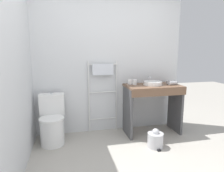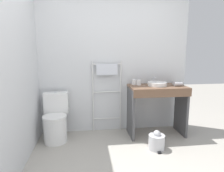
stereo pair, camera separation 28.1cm
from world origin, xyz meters
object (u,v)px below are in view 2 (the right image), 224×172
(sink_basin, at_px, (157,84))
(cup_near_edge, at_px, (139,82))
(hair_dryer, at_px, (178,84))
(towel_radiator, at_px, (107,81))
(trash_bin, at_px, (157,141))
(cup_near_wall, at_px, (134,82))
(toilet, at_px, (56,121))

(sink_basin, height_order, cup_near_edge, cup_near_edge)
(hair_dryer, bearing_deg, towel_radiator, 164.74)
(towel_radiator, bearing_deg, cup_near_edge, -15.96)
(sink_basin, relative_size, hair_dryer, 1.80)
(towel_radiator, relative_size, hair_dryer, 7.14)
(sink_basin, distance_m, cup_near_edge, 0.31)
(cup_near_edge, relative_size, trash_bin, 0.31)
(cup_near_wall, relative_size, trash_bin, 0.32)
(toilet, distance_m, towel_radiator, 1.09)
(toilet, distance_m, hair_dryer, 2.12)
(toilet, xyz_separation_m, hair_dryer, (2.04, -0.05, 0.57))
(towel_radiator, height_order, trash_bin, towel_radiator)
(toilet, bearing_deg, towel_radiator, 17.31)
(sink_basin, relative_size, cup_near_edge, 3.51)
(towel_radiator, xyz_separation_m, hair_dryer, (1.17, -0.32, -0.02))
(toilet, bearing_deg, cup_near_wall, 6.98)
(toilet, distance_m, trash_bin, 1.63)
(cup_near_wall, xyz_separation_m, trash_bin, (0.20, -0.68, -0.79))
(toilet, height_order, towel_radiator, towel_radiator)
(towel_radiator, distance_m, sink_basin, 0.87)
(cup_near_wall, xyz_separation_m, cup_near_edge, (0.07, -0.05, -0.00))
(towel_radiator, distance_m, cup_near_edge, 0.56)
(towel_radiator, bearing_deg, trash_bin, -50.01)
(towel_radiator, bearing_deg, cup_near_wall, -13.17)
(towel_radiator, xyz_separation_m, sink_basin, (0.83, -0.26, -0.02))
(hair_dryer, bearing_deg, sink_basin, 170.08)
(sink_basin, height_order, trash_bin, sink_basin)
(cup_near_wall, height_order, trash_bin, cup_near_wall)
(toilet, bearing_deg, sink_basin, 0.40)
(sink_basin, bearing_deg, towel_radiator, 162.59)
(towel_radiator, distance_m, hair_dryer, 1.21)
(toilet, xyz_separation_m, sink_basin, (1.70, 0.01, 0.57))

